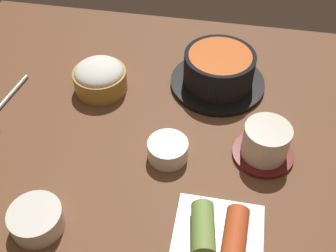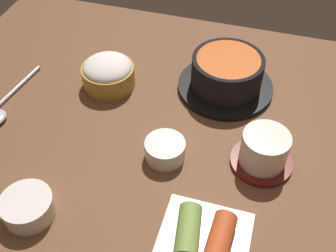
% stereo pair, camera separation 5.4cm
% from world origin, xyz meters
% --- Properties ---
extents(dining_table, '(1.00, 0.76, 0.02)m').
position_xyz_m(dining_table, '(0.00, 0.00, 0.01)').
color(dining_table, brown).
rests_on(dining_table, ground).
extents(stone_pot, '(0.19, 0.19, 0.08)m').
position_xyz_m(stone_pot, '(0.09, 0.14, 0.06)').
color(stone_pot, black).
rests_on(stone_pot, dining_table).
extents(rice_bowl, '(0.11, 0.11, 0.06)m').
position_xyz_m(rice_bowl, '(-0.14, 0.09, 0.05)').
color(rice_bowl, '#B78C38').
rests_on(rice_bowl, dining_table).
extents(tea_cup_with_saucer, '(0.11, 0.11, 0.07)m').
position_xyz_m(tea_cup_with_saucer, '(0.19, -0.03, 0.05)').
color(tea_cup_with_saucer, maroon).
rests_on(tea_cup_with_saucer, dining_table).
extents(banchan_cup_center, '(0.07, 0.07, 0.03)m').
position_xyz_m(banchan_cup_center, '(0.03, -0.06, 0.04)').
color(banchan_cup_center, white).
rests_on(banchan_cup_center, dining_table).
extents(kimchi_plate, '(0.13, 0.13, 0.04)m').
position_xyz_m(kimchi_plate, '(0.13, -0.21, 0.04)').
color(kimchi_plate, silver).
rests_on(kimchi_plate, dining_table).
extents(side_bowl_near, '(0.08, 0.08, 0.04)m').
position_xyz_m(side_bowl_near, '(-0.14, -0.23, 0.04)').
color(side_bowl_near, white).
rests_on(side_bowl_near, dining_table).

